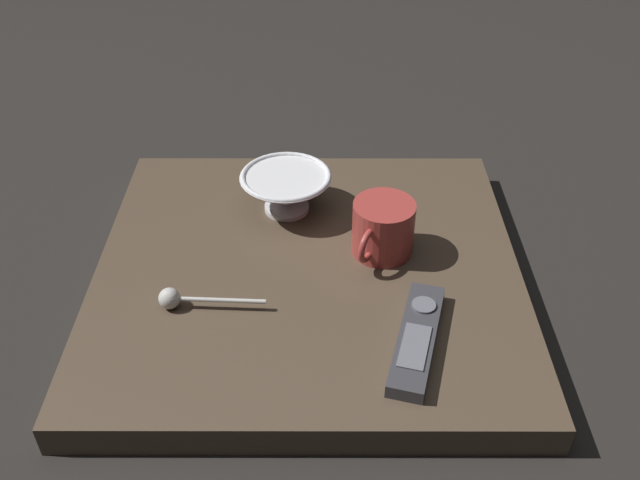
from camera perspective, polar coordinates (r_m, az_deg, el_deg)
The scene contains 6 objects.
ground_plane at distance 1.03m, azimuth -0.96°, elevation -3.86°, with size 6.00×6.00×0.00m, color black.
table at distance 1.01m, azimuth -0.97°, elevation -2.91°, with size 0.60×0.58×0.04m.
cereal_bowl at distance 1.09m, azimuth -2.76°, elevation 4.09°, with size 0.14×0.14×0.06m.
coffee_mug at distance 1.00m, azimuth 5.09°, elevation 0.94°, with size 0.09×0.11×0.08m.
teaspoon at distance 0.94m, azimuth -11.50°, elevation -4.68°, with size 0.14×0.03×0.03m.
tv_remote_near at distance 0.88m, azimuth 7.86°, elevation -7.91°, with size 0.09×0.19×0.02m.
Camera 1 is at (-0.02, 0.77, 0.68)m, focal length 39.50 mm.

